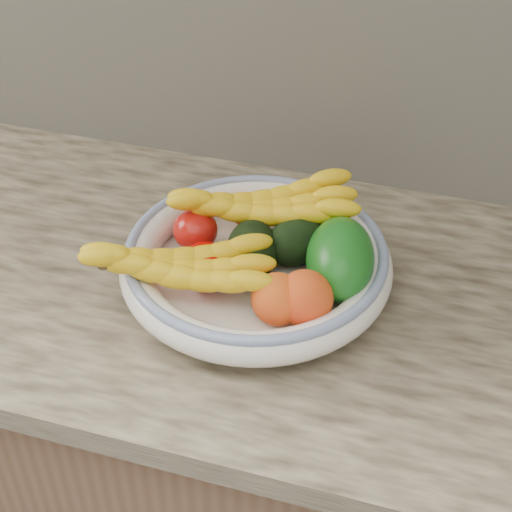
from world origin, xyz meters
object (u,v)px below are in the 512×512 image
at_px(banana_bunch_front, 179,270).
at_px(fruit_bowl, 256,262).
at_px(green_mango, 340,259).
at_px(banana_bunch_back, 262,210).

bearing_deg(banana_bunch_front, fruit_bowl, 26.68).
relative_size(fruit_bowl, green_mango, 2.69).
bearing_deg(banana_bunch_front, banana_bunch_back, 46.75).
xyz_separation_m(green_mango, banana_bunch_front, (-0.20, -0.09, 0.01)).
relative_size(fruit_bowl, banana_bunch_front, 1.41).
xyz_separation_m(fruit_bowl, banana_bunch_back, (-0.01, 0.07, 0.04)).
height_order(fruit_bowl, green_mango, green_mango).
xyz_separation_m(fruit_bowl, green_mango, (0.12, 0.01, 0.03)).
distance_m(fruit_bowl, banana_bunch_back, 0.08).
height_order(green_mango, banana_bunch_front, green_mango).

